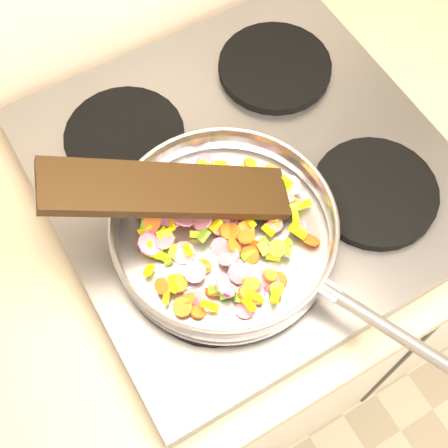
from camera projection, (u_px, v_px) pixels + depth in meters
cooktop at (246, 174)px, 0.98m from camera, size 0.60×0.60×0.04m
grate_fl at (213, 280)px, 0.87m from camera, size 0.19×0.19×0.02m
grate_fr at (375, 192)px, 0.94m from camera, size 0.19×0.19×0.02m
grate_bl at (125, 137)px, 0.98m from camera, size 0.19×0.19×0.02m
grate_br at (275, 67)px, 1.04m from camera, size 0.19×0.19×0.02m
saute_pan at (225, 231)px, 0.86m from camera, size 0.35×0.49×0.06m
vegetable_heap at (219, 229)px, 0.88m from camera, size 0.27×0.27×0.05m
wooden_spatula at (170, 190)px, 0.83m from camera, size 0.34×0.19×0.14m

